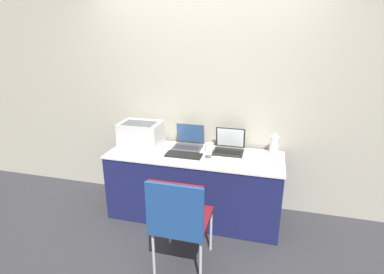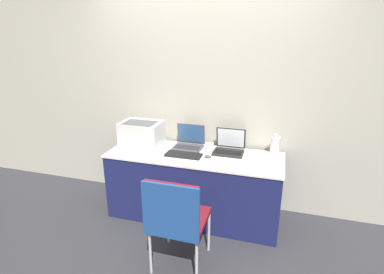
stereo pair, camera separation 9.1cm
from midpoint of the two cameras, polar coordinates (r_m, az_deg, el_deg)
ground_plane at (r=3.28m, az=-1.84°, el=-17.44°), size 14.00×14.00×0.00m
wall_back at (r=3.41m, az=1.45°, el=7.98°), size 8.00×0.05×2.60m
table at (r=3.34m, az=-0.33°, el=-9.18°), size 1.85×0.66×0.74m
printer at (r=3.42m, az=-10.47°, el=0.64°), size 0.45×0.32×0.28m
laptop_left at (r=3.37m, az=-1.46°, el=-1.06°), size 0.32×0.28×0.25m
laptop_right at (r=3.26m, az=6.26°, el=-1.87°), size 0.32×0.28×0.24m
external_keyboard at (r=3.14m, az=-2.41°, el=-3.46°), size 0.38×0.15×0.02m
coffee_cup at (r=3.23m, az=2.54°, el=-2.03°), size 0.09×0.09×0.10m
mouse at (r=3.09m, az=2.29°, el=-3.71°), size 0.07×0.05×0.03m
metal_pitcher at (r=3.27m, az=14.68°, el=-1.38°), size 0.10×0.10×0.23m
chair at (r=2.51m, az=-3.54°, el=-14.76°), size 0.46×0.48×0.89m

